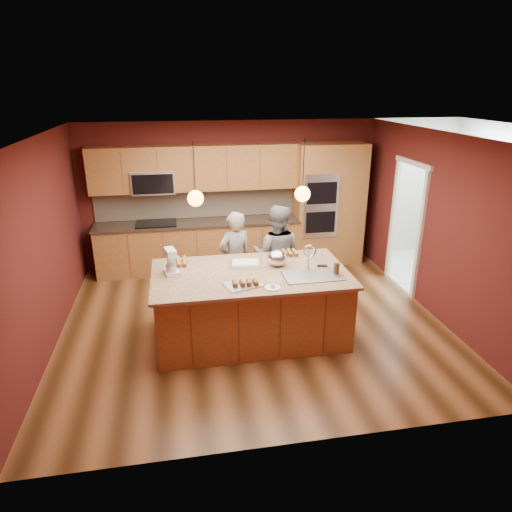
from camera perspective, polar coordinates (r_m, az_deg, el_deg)
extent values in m
plane|color=#402510|center=(6.87, -0.37, -8.14)|extent=(5.50, 5.50, 0.00)
plane|color=silver|center=(6.04, -0.44, 14.86)|extent=(5.50, 5.50, 0.00)
plane|color=#4C1715|center=(8.71, -3.21, 7.70)|extent=(5.50, 0.00, 5.50)
plane|color=#4C1715|center=(4.08, 5.61, -8.31)|extent=(5.50, 0.00, 5.50)
plane|color=#4C1715|center=(6.48, -25.12, 1.02)|extent=(0.00, 5.00, 5.00)
plane|color=#4C1715|center=(7.29, 21.46, 3.62)|extent=(0.00, 5.00, 5.00)
cube|color=brown|center=(8.63, -7.13, 1.19)|extent=(3.70, 0.60, 0.90)
cube|color=black|center=(8.47, -7.27, 4.13)|extent=(3.74, 0.64, 0.04)
cube|color=beige|center=(8.68, -7.47, 6.61)|extent=(3.70, 0.03, 0.56)
cube|color=brown|center=(8.37, -7.63, 10.85)|extent=(3.70, 0.36, 0.80)
cube|color=black|center=(8.46, -12.36, 3.99)|extent=(0.72, 0.52, 0.03)
cube|color=silver|center=(8.40, -12.73, 9.02)|extent=(0.76, 0.40, 0.40)
cube|color=brown|center=(8.81, 7.51, 6.35)|extent=(0.80, 0.60, 2.30)
cube|color=silver|center=(8.52, 8.12, 6.17)|extent=(0.66, 0.04, 1.20)
cube|color=brown|center=(9.02, 11.48, 6.46)|extent=(0.50, 0.60, 2.30)
plane|color=silver|center=(9.14, 21.42, -2.02)|extent=(2.60, 2.60, 0.00)
plane|color=beige|center=(9.25, 27.33, 6.18)|extent=(0.00, 2.70, 2.70)
cube|color=white|center=(9.02, 26.93, 9.85)|extent=(0.35, 2.40, 0.75)
cylinder|color=black|center=(5.62, -7.74, 10.62)|extent=(0.01, 0.01, 0.70)
sphere|color=gold|center=(5.70, -7.56, 7.15)|extent=(0.20, 0.20, 0.20)
cylinder|color=black|center=(5.84, 5.96, 11.07)|extent=(0.01, 0.01, 0.70)
sphere|color=gold|center=(5.91, 5.83, 7.73)|extent=(0.20, 0.20, 0.20)
cube|color=brown|center=(6.30, -0.68, -6.26)|extent=(2.51, 1.36, 0.92)
cube|color=#D9B089|center=(6.10, -0.70, -2.24)|extent=(2.61, 1.46, 0.04)
cube|color=silver|center=(6.06, 7.07, -3.19)|extent=(0.75, 0.44, 0.18)
imported|color=black|center=(7.05, -2.66, -0.48)|extent=(0.65, 0.54, 1.54)
imported|color=slate|center=(7.14, 2.61, 0.11)|extent=(0.95, 0.85, 1.61)
cube|color=white|center=(6.12, -10.49, -2.01)|extent=(0.24, 0.27, 0.05)
cube|color=white|center=(6.16, -10.58, -0.40)|extent=(0.11, 0.09, 0.24)
cube|color=white|center=(6.04, -10.66, 0.45)|extent=(0.17, 0.26, 0.09)
cylinder|color=silver|center=(6.07, -10.53, -1.59)|extent=(0.14, 0.14, 0.13)
cube|color=white|center=(6.32, -1.30, -1.02)|extent=(0.47, 0.37, 0.03)
cube|color=white|center=(6.32, -1.30, -0.85)|extent=(0.41, 0.31, 0.03)
cube|color=silver|center=(5.71, -1.62, -3.59)|extent=(0.51, 0.43, 0.02)
ellipsoid|color=silver|center=(6.28, 2.66, -0.25)|extent=(0.28, 0.28, 0.23)
cylinder|color=white|center=(5.63, 2.11, -3.99)|extent=(0.19, 0.19, 0.01)
cylinder|color=#362610|center=(6.11, 10.03, -1.55)|extent=(0.07, 0.07, 0.15)
cube|color=black|center=(6.35, 8.30, -1.23)|extent=(0.15, 0.10, 0.01)
cube|color=white|center=(8.97, 25.82, 0.69)|extent=(0.70, 0.72, 1.11)
cube|color=white|center=(9.53, 23.57, 1.93)|extent=(0.82, 0.84, 1.04)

